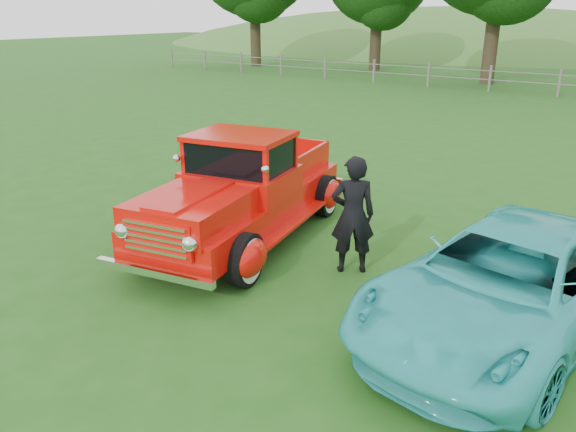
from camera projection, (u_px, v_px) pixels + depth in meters
The scene contains 5 objects.
ground at pixel (234, 284), 7.81m from camera, with size 140.00×140.00×0.00m, color #1F5216.
fence_line at pixel (559, 83), 24.51m from camera, with size 48.00×0.12×1.20m.
red_pickup at pixel (243, 192), 9.14m from camera, with size 2.89×5.22×1.78m.
teal_sedan at pixel (509, 283), 6.46m from camera, with size 2.09×4.52×1.26m, color #2DB7B5.
man at pixel (353, 215), 7.94m from camera, with size 0.63×0.41×1.72m, color black.
Camera 1 is at (4.64, -5.30, 3.58)m, focal length 35.00 mm.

